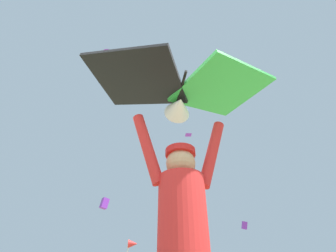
{
  "coord_description": "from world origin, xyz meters",
  "views": [
    {
      "loc": [
        0.13,
        -1.63,
        0.63
      ],
      "look_at": [
        0.34,
        1.58,
        2.94
      ],
      "focal_mm": 25.89,
      "sensor_mm": 36.0,
      "label": 1
    }
  ],
  "objects_px": {
    "distant_kite_purple_low_right": "(104,203)",
    "marker_flag": "(132,250)",
    "kite_flyer_person": "(183,242)",
    "distant_kite_purple_high_right": "(107,54)",
    "distant_kite_purple_overhead_distant": "(188,135)",
    "distant_kite_purple_low_left": "(244,225)",
    "distant_kite_white_mid_right": "(184,195)",
    "held_stunt_kite": "(180,90)",
    "distant_kite_white_far_center": "(210,106)",
    "distant_kite_orange_mid_left": "(228,65)"
  },
  "relations": [
    {
      "from": "distant_kite_purple_low_right",
      "to": "marker_flag",
      "type": "bearing_deg",
      "value": -76.61
    },
    {
      "from": "kite_flyer_person",
      "to": "marker_flag",
      "type": "distance_m",
      "value": 6.5
    },
    {
      "from": "distant_kite_purple_high_right",
      "to": "distant_kite_purple_overhead_distant",
      "type": "distance_m",
      "value": 14.15
    },
    {
      "from": "distant_kite_purple_low_left",
      "to": "distant_kite_purple_high_right",
      "type": "relative_size",
      "value": 0.51
    },
    {
      "from": "marker_flag",
      "to": "distant_kite_purple_low_left",
      "type": "bearing_deg",
      "value": 61.58
    },
    {
      "from": "distant_kite_white_mid_right",
      "to": "kite_flyer_person",
      "type": "bearing_deg",
      "value": -97.62
    },
    {
      "from": "held_stunt_kite",
      "to": "marker_flag",
      "type": "distance_m",
      "value": 6.52
    },
    {
      "from": "distant_kite_purple_low_right",
      "to": "distant_kite_purple_overhead_distant",
      "type": "bearing_deg",
      "value": -25.31
    },
    {
      "from": "distant_kite_purple_overhead_distant",
      "to": "distant_kite_purple_low_right",
      "type": "xyz_separation_m",
      "value": [
        -10.5,
        4.96,
        -7.69
      ]
    },
    {
      "from": "held_stunt_kite",
      "to": "distant_kite_purple_high_right",
      "type": "relative_size",
      "value": 0.87
    },
    {
      "from": "held_stunt_kite",
      "to": "distant_kite_white_far_center",
      "type": "relative_size",
      "value": 2.64
    },
    {
      "from": "distant_kite_purple_low_right",
      "to": "distant_kite_white_far_center",
      "type": "bearing_deg",
      "value": -41.23
    },
    {
      "from": "kite_flyer_person",
      "to": "distant_kite_white_far_center",
      "type": "height_order",
      "value": "distant_kite_white_far_center"
    },
    {
      "from": "distant_kite_orange_mid_left",
      "to": "distant_kite_purple_high_right",
      "type": "bearing_deg",
      "value": -175.66
    },
    {
      "from": "distant_kite_purple_high_right",
      "to": "marker_flag",
      "type": "relative_size",
      "value": 0.98
    },
    {
      "from": "distant_kite_white_far_center",
      "to": "distant_kite_purple_low_right",
      "type": "xyz_separation_m",
      "value": [
        -12.22,
        10.71,
        -7.86
      ]
    },
    {
      "from": "distant_kite_orange_mid_left",
      "to": "distant_kite_white_far_center",
      "type": "bearing_deg",
      "value": 120.23
    },
    {
      "from": "held_stunt_kite",
      "to": "distant_kite_white_mid_right",
      "type": "bearing_deg",
      "value": 82.41
    },
    {
      "from": "distant_kite_purple_low_left",
      "to": "distant_kite_purple_low_right",
      "type": "height_order",
      "value": "distant_kite_purple_low_right"
    },
    {
      "from": "distant_kite_purple_high_right",
      "to": "distant_kite_purple_low_right",
      "type": "xyz_separation_m",
      "value": [
        -0.78,
        14.74,
        -10.88
      ]
    },
    {
      "from": "distant_kite_white_far_center",
      "to": "marker_flag",
      "type": "relative_size",
      "value": 0.32
    },
    {
      "from": "kite_flyer_person",
      "to": "distant_kite_white_far_center",
      "type": "xyz_separation_m",
      "value": [
        5.93,
        18.88,
        17.53
      ]
    },
    {
      "from": "distant_kite_purple_overhead_distant",
      "to": "distant_kite_purple_high_right",
      "type": "bearing_deg",
      "value": -134.84
    },
    {
      "from": "distant_kite_purple_low_left",
      "to": "distant_kite_purple_low_right",
      "type": "xyz_separation_m",
      "value": [
        -17.09,
        1.83,
        2.83
      ]
    },
    {
      "from": "distant_kite_purple_low_left",
      "to": "kite_flyer_person",
      "type": "bearing_deg",
      "value": -111.25
    },
    {
      "from": "distant_kite_purple_high_right",
      "to": "distant_kite_purple_low_left",
      "type": "bearing_deg",
      "value": 38.37
    },
    {
      "from": "distant_kite_white_far_center",
      "to": "distant_kite_purple_low_left",
      "type": "height_order",
      "value": "distant_kite_white_far_center"
    },
    {
      "from": "distant_kite_purple_low_left",
      "to": "distant_kite_white_far_center",
      "type": "bearing_deg",
      "value": -118.71
    },
    {
      "from": "distant_kite_purple_high_right",
      "to": "distant_kite_white_far_center",
      "type": "bearing_deg",
      "value": 19.4
    },
    {
      "from": "kite_flyer_person",
      "to": "distant_kite_purple_low_right",
      "type": "xyz_separation_m",
      "value": [
        -6.3,
        29.59,
        9.66
      ]
    },
    {
      "from": "distant_kite_purple_low_left",
      "to": "distant_kite_purple_low_right",
      "type": "bearing_deg",
      "value": 173.89
    },
    {
      "from": "kite_flyer_person",
      "to": "distant_kite_purple_high_right",
      "type": "bearing_deg",
      "value": 110.38
    },
    {
      "from": "kite_flyer_person",
      "to": "marker_flag",
      "type": "height_order",
      "value": "marker_flag"
    },
    {
      "from": "kite_flyer_person",
      "to": "held_stunt_kite",
      "type": "relative_size",
      "value": 1.07
    },
    {
      "from": "distant_kite_purple_low_left",
      "to": "distant_kite_purple_low_right",
      "type": "distance_m",
      "value": 17.42
    },
    {
      "from": "kite_flyer_person",
      "to": "distant_kite_orange_mid_left",
      "type": "xyz_separation_m",
      "value": [
        7.69,
        15.85,
        21.03
      ]
    },
    {
      "from": "distant_kite_purple_overhead_distant",
      "to": "marker_flag",
      "type": "xyz_separation_m",
      "value": [
        -4.98,
        -18.23,
        -16.45
      ]
    },
    {
      "from": "held_stunt_kite",
      "to": "distant_kite_purple_low_left",
      "type": "height_order",
      "value": "distant_kite_purple_low_left"
    },
    {
      "from": "kite_flyer_person",
      "to": "distant_kite_orange_mid_left",
      "type": "distance_m",
      "value": 27.43
    },
    {
      "from": "distant_kite_purple_low_left",
      "to": "distant_kite_purple_overhead_distant",
      "type": "distance_m",
      "value": 12.81
    },
    {
      "from": "distant_kite_white_mid_right",
      "to": "distant_kite_orange_mid_left",
      "type": "bearing_deg",
      "value": -74.41
    },
    {
      "from": "held_stunt_kite",
      "to": "distant_kite_purple_low_left",
      "type": "xyz_separation_m",
      "value": [
        10.79,
        27.83,
        5.56
      ]
    },
    {
      "from": "kite_flyer_person",
      "to": "distant_kite_purple_overhead_distant",
      "type": "height_order",
      "value": "distant_kite_purple_overhead_distant"
    },
    {
      "from": "distant_kite_purple_low_left",
      "to": "distant_kite_purple_high_right",
      "type": "height_order",
      "value": "distant_kite_purple_high_right"
    },
    {
      "from": "held_stunt_kite",
      "to": "distant_kite_white_far_center",
      "type": "xyz_separation_m",
      "value": [
        5.92,
        18.95,
        16.25
      ]
    },
    {
      "from": "distant_kite_white_mid_right",
      "to": "distant_kite_purple_overhead_distant",
      "type": "height_order",
      "value": "distant_kite_purple_overhead_distant"
    },
    {
      "from": "held_stunt_kite",
      "to": "marker_flag",
      "type": "height_order",
      "value": "held_stunt_kite"
    },
    {
      "from": "distant_kite_white_mid_right",
      "to": "distant_kite_purple_high_right",
      "type": "distance_m",
      "value": 19.78
    },
    {
      "from": "held_stunt_kite",
      "to": "distant_kite_purple_low_right",
      "type": "bearing_deg",
      "value": 102.0
    },
    {
      "from": "kite_flyer_person",
      "to": "distant_kite_white_far_center",
      "type": "bearing_deg",
      "value": 72.57
    }
  ]
}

